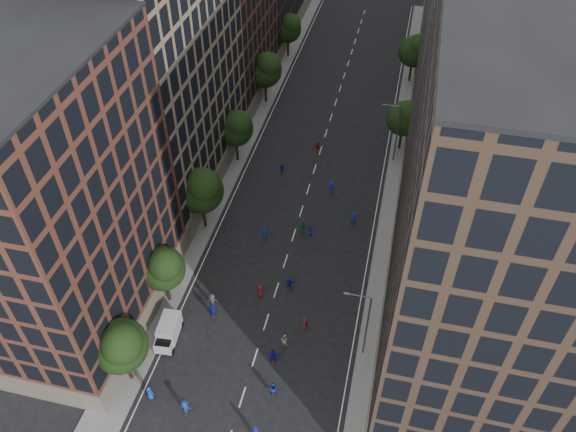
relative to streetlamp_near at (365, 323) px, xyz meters
The scene contains 37 objects.
ground 30.30m from the streetlamp_near, 110.32° to the left, with size 240.00×240.00×0.00m, color black.
sidewalk_left 42.27m from the streetlamp_near, 122.21° to the left, with size 4.00×105.00×0.15m, color slate.
sidewalk_right 35.90m from the streetlamp_near, 87.37° to the left, with size 4.00×105.00×0.15m, color slate.
bldg_left_a 30.99m from the streetlamp_near, behind, with size 14.00×22.00×30.00m, color brown.
bldg_left_b 39.13m from the streetlamp_near, 141.93° to the left, with size 14.00×26.00×34.00m, color #927B60.
bldg_left_c 55.29m from the streetlamp_near, 122.56° to the left, with size 14.00×20.00×28.00m, color brown.
bldg_right_a 15.75m from the streetlamp_near, 19.17° to the left, with size 14.00×30.00×36.00m, color #422F23.
bldg_right_b 35.03m from the streetlamp_near, 74.90° to the left, with size 14.00×28.00×33.00m, color #665D54.
tree_left_0 22.89m from the streetlamp_near, 159.12° to the right, with size 5.20×5.20×8.83m.
tree_left_1 21.47m from the streetlamp_near, behind, with size 4.80×4.80×8.21m.
tree_left_2 25.48m from the streetlamp_near, 147.07° to the left, with size 5.60×5.60×9.45m.
tree_left_3 35.12m from the streetlamp_near, 127.52° to the left, with size 5.00×5.00×8.58m.
tree_left_4 48.78m from the streetlamp_near, 115.99° to the left, with size 5.40×5.40×9.08m.
tree_left_5 63.57m from the streetlamp_near, 109.66° to the left, with size 4.80×4.80×8.33m.
tree_right_a 35.87m from the streetlamp_near, 88.38° to the left, with size 5.00×5.00×8.39m.
tree_right_b 55.86m from the streetlamp_near, 88.95° to the left, with size 5.20×5.20×8.83m.
streetlamp_near is the anchor object (origin of this frame).
streetlamp_far 33.00m from the streetlamp_near, 90.00° to the left, with size 2.64×0.22×9.06m.
cargo_van 20.27m from the streetlamp_near, behind, with size 2.34×4.38×2.25m.
skater_0 21.57m from the streetlamp_near, 153.21° to the right, with size 0.84×0.55×1.72m, color blue.
skater_1 14.26m from the streetlamp_near, 126.12° to the right, with size 0.69×0.45×1.88m, color #1716B8.
skater_2 10.87m from the streetlamp_near, 139.58° to the right, with size 0.84×0.66×1.73m, color #1630B2.
skater_3 18.65m from the streetlamp_near, 146.00° to the right, with size 1.13×0.65×1.75m, color #153BAB.
skater_4 16.69m from the streetlamp_near, behind, with size 1.13×0.47×1.92m, color #161FB8.
skater_5 9.97m from the streetlamp_near, 160.69° to the right, with size 1.61×0.51×1.73m, color #1C13A1.
skater_6 13.54m from the streetlamp_near, 157.71° to the left, with size 0.79×0.52×1.62m, color maroon.
skater_7 7.86m from the streetlamp_near, 163.58° to the left, with size 0.56×0.37×1.53m, color maroon.
skater_8 8.96m from the streetlamp_near, behind, with size 0.79×0.61×1.62m, color silver.
skater_9 17.35m from the streetlamp_near, behind, with size 1.09×0.63×1.69m, color #434247.
skater_10 18.62m from the streetlamp_near, 121.14° to the left, with size 1.13×0.47×1.92m, color #1D6339.
skater_11 12.03m from the streetlamp_near, 143.63° to the left, with size 1.38×0.44×1.49m, color #121795.
skater_12 19.69m from the streetlamp_near, 100.53° to the left, with size 0.76×0.49×1.55m, color #142DA9.
skater_13 19.66m from the streetlamp_near, 135.46° to the left, with size 0.69×0.45×1.88m, color navy.
skater_14 18.03m from the streetlamp_near, 119.01° to the left, with size 0.80×0.62×1.64m, color #143CA4.
skater_15 25.38m from the streetlamp_near, 106.89° to the left, with size 1.12×0.65×1.74m, color #142AA4.
skater_16 30.60m from the streetlamp_near, 118.88° to the left, with size 0.88×0.37×1.50m, color #13189D.
skater_17 34.78m from the streetlamp_near, 108.14° to the left, with size 1.48×0.47×1.59m, color #A81F1C.
Camera 1 is at (10.44, -20.99, 49.62)m, focal length 35.00 mm.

